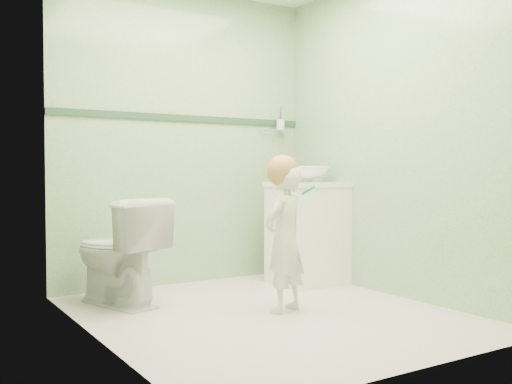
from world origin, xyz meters
TOP-DOWN VIEW (x-y plane):
  - ground at (0.00, 0.00)m, footprint 2.50×2.50m
  - room_shell at (0.00, 0.00)m, footprint 2.50×2.54m
  - trim_stripe at (0.00, 1.24)m, footprint 2.20×0.02m
  - vanity at (0.84, 0.70)m, footprint 0.52×0.50m
  - counter at (0.84, 0.70)m, footprint 0.54×0.52m
  - basin at (0.84, 0.70)m, footprint 0.37×0.37m
  - faucet at (0.84, 0.89)m, footprint 0.03×0.13m
  - cup_holder at (0.89, 1.18)m, footprint 0.26×0.07m
  - toilet at (-0.74, 0.75)m, footprint 0.61×0.82m
  - toddler at (0.13, 0.01)m, footprint 0.41×0.34m
  - hair_cap at (0.13, 0.03)m, footprint 0.21×0.21m
  - teal_toothbrush at (0.24, -0.08)m, footprint 0.10×0.14m

SIDE VIEW (x-z plane):
  - ground at x=0.00m, z-range 0.00..0.00m
  - toilet at x=-0.74m, z-range 0.00..0.74m
  - vanity at x=0.84m, z-range 0.00..0.80m
  - toddler at x=0.13m, z-range 0.00..0.95m
  - teal_toothbrush at x=0.24m, z-range 0.76..0.84m
  - counter at x=0.84m, z-range 0.79..0.83m
  - basin at x=0.84m, z-range 0.83..0.96m
  - hair_cap at x=0.13m, z-range 0.81..1.02m
  - faucet at x=0.84m, z-range 0.88..1.06m
  - room_shell at x=0.00m, z-range 0.00..2.40m
  - cup_holder at x=0.89m, z-range 1.22..1.43m
  - trim_stripe at x=0.00m, z-range 1.33..1.38m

